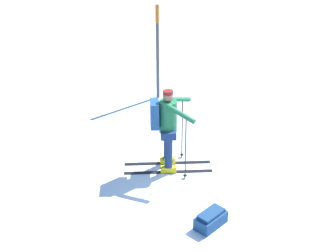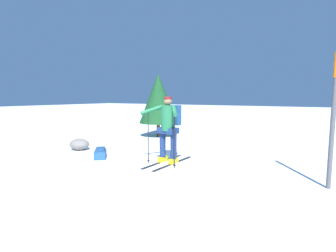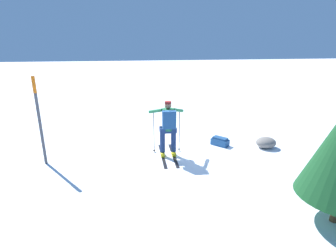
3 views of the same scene
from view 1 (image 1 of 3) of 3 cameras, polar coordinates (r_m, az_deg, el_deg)
name	(u,v)px [view 1 (image 1 of 3)]	position (r m, az deg, el deg)	size (l,w,h in m)	color
ground_plane	(203,188)	(8.61, 4.29, -7.57)	(80.00, 80.00, 0.00)	white
skier	(167,125)	(8.69, -0.18, 0.15)	(1.05, 1.71, 1.63)	black
dropped_backpack	(211,219)	(7.71, 5.25, -11.25)	(0.58, 0.60, 0.27)	navy
trail_marker	(158,46)	(11.68, -1.28, 9.75)	(0.09, 0.09, 2.39)	#4C4C51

